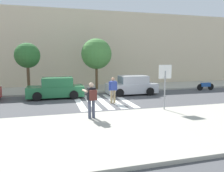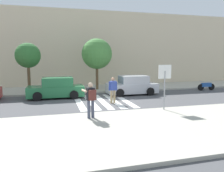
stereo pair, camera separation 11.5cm
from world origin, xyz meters
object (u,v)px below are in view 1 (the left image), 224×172
Objects in this scene: photographer_with_backpack at (92,97)px; street_tree_center at (96,54)px; street_tree_west at (27,56)px; stop_sign at (165,77)px; parked_car_green at (56,88)px; parked_car_silver at (132,86)px; motorcycle at (206,86)px; pedestrian_crossing at (113,89)px.

street_tree_center is at bearing 77.15° from photographer_with_backpack.
street_tree_west is 5.79m from street_tree_center.
stop_sign reaches higher than photographer_with_backpack.
parked_car_green is 0.90× the size of street_tree_center.
street_tree_west is (-3.63, 8.68, 1.99)m from photographer_with_backpack.
parked_car_green is at bearing 134.16° from stop_sign.
parked_car_green is 6.05m from parked_car_silver.
photographer_with_backpack is 0.38× the size of street_tree_center.
parked_car_silver is at bearing 87.14° from stop_sign.
photographer_with_backpack is at bearing -124.41° from parked_car_silver.
stop_sign is 6.06m from parked_car_silver.
stop_sign is 0.55× the size of street_tree_center.
street_tree_center is (2.12, 9.31, 2.16)m from photographer_with_backpack.
stop_sign is at bearing -140.99° from motorcycle.
photographer_with_backpack is 1.00× the size of pedestrian_crossing.
parked_car_silver is at bearing -177.67° from motorcycle.
parked_car_silver is 2.33× the size of motorcycle.
street_tree_west reaches higher than photographer_with_backpack.
street_tree_center reaches higher than parked_car_green.
motorcycle is (13.43, 0.30, -0.31)m from parked_car_green.
motorcycle is 10.49m from street_tree_center.
stop_sign is 1.45× the size of photographer_with_backpack.
pedestrian_crossing is at bearing -161.81° from motorcycle.
street_tree_center reaches higher than motorcycle.
pedestrian_crossing is 0.42× the size of parked_car_silver.
street_tree_west is at bearing 134.55° from stop_sign.
motorcycle is (11.92, 6.92, -0.75)m from photographer_with_backpack.
parked_car_silver is 1.01× the size of street_tree_west.
photographer_with_backpack is at bearing -77.09° from parked_car_green.
photographer_with_backpack reaches higher than parked_car_silver.
pedestrian_crossing is 7.90m from street_tree_west.
street_tree_west reaches higher than parked_car_green.
street_tree_center is at bearing 103.77° from stop_sign.
stop_sign is at bearing -45.84° from parked_car_green.
pedestrian_crossing is 6.09m from street_tree_center.
photographer_with_backpack is at bearing -170.70° from stop_sign.
street_tree_center reaches higher than stop_sign.
street_tree_west is (-8.16, 2.06, 2.43)m from parked_car_silver.
pedestrian_crossing reaches higher than parked_car_green.
street_tree_west is (-5.72, 4.99, 2.18)m from pedestrian_crossing.
parked_car_silver is at bearing -48.21° from street_tree_center.
pedestrian_crossing is at bearing -90.33° from street_tree_center.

